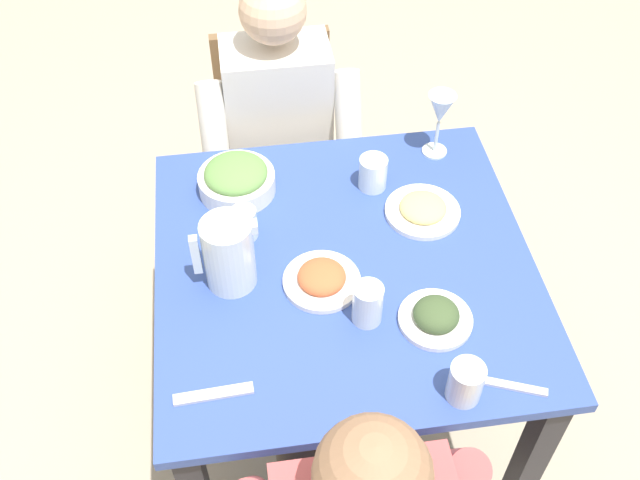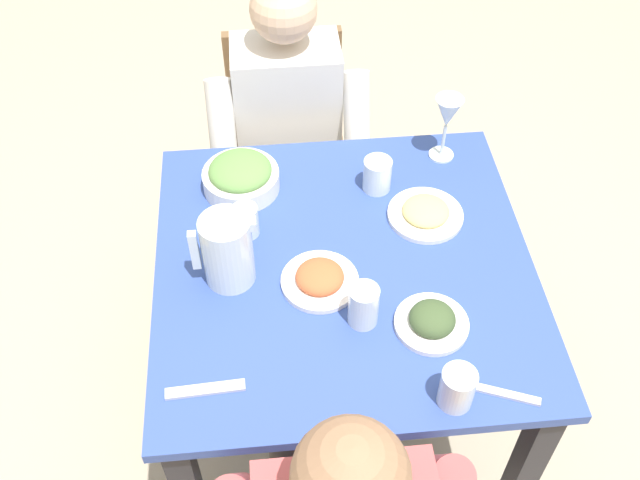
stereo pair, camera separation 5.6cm
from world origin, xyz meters
TOP-DOWN VIEW (x-y plane):
  - ground_plane at (0.00, 0.00)m, footprint 8.00×8.00m
  - dining_table at (0.00, 0.00)m, footprint 0.93×0.93m
  - chair_near at (0.10, -0.79)m, footprint 0.40×0.40m
  - diner_near at (0.10, -0.59)m, footprint 0.48×0.53m
  - water_pitcher at (0.28, 0.01)m, footprint 0.16×0.12m
  - salad_bowl at (0.24, -0.29)m, footprint 0.20×0.20m
  - plate_dolmas at (-0.18, 0.20)m, footprint 0.17×0.17m
  - plate_rice_curry at (0.07, 0.06)m, footprint 0.19×0.19m
  - plate_fries at (-0.23, -0.14)m, footprint 0.20×0.20m
  - water_glass_near_right at (-0.02, 0.17)m, footprint 0.07×0.07m
  - water_glass_far_left at (-0.19, 0.40)m, footprint 0.07×0.07m
  - water_glass_far_right at (0.23, -0.13)m, footprint 0.06×0.06m
  - water_glass_by_pitcher at (-0.12, -0.26)m, footprint 0.08×0.08m
  - wine_glass at (-0.32, -0.37)m, footprint 0.08×0.08m
  - fork_near at (0.34, 0.32)m, footprint 0.17×0.03m
  - knife_near at (-0.28, 0.39)m, footprint 0.18×0.08m

SIDE VIEW (x-z plane):
  - ground_plane at x=0.00m, z-range 0.00..0.00m
  - chair_near at x=0.10m, z-range 0.05..0.90m
  - diner_near at x=0.10m, z-range 0.05..1.19m
  - dining_table at x=0.00m, z-range 0.25..1.00m
  - fork_near at x=0.34m, z-range 0.75..0.76m
  - knife_near at x=-0.28m, z-range 0.75..0.76m
  - plate_fries at x=-0.23m, z-range 0.74..0.79m
  - plate_rice_curry at x=0.07m, z-range 0.74..0.79m
  - plate_dolmas at x=-0.18m, z-range 0.74..0.80m
  - salad_bowl at x=0.24m, z-range 0.75..0.84m
  - water_glass_far_right at x=0.23m, z-range 0.75..0.84m
  - water_glass_by_pitcher at x=-0.12m, z-range 0.75..0.84m
  - water_glass_far_left at x=-0.19m, z-range 0.75..0.85m
  - water_glass_near_right at x=-0.02m, z-range 0.75..0.86m
  - water_pitcher at x=0.28m, z-range 0.75..0.94m
  - wine_glass at x=-0.32m, z-range 0.79..0.99m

